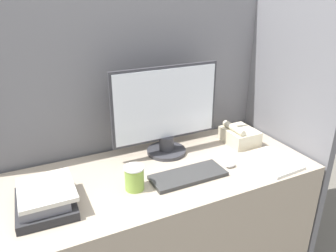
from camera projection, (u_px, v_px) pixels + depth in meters
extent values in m
cube|color=slate|center=(134.00, 137.00, 1.97)|extent=(2.01, 0.04, 1.64)
cube|color=slate|center=(281.00, 133.00, 2.03)|extent=(0.04, 0.74, 1.64)
cube|color=tan|center=(161.00, 232.00, 1.83)|extent=(1.61, 0.68, 0.78)
cylinder|color=#333338|center=(166.00, 151.00, 1.87)|extent=(0.22, 0.22, 0.02)
cylinder|color=#333338|center=(166.00, 143.00, 1.85)|extent=(0.08, 0.08, 0.08)
cube|color=#333338|center=(166.00, 104.00, 1.76)|extent=(0.62, 0.02, 0.41)
cube|color=silver|center=(167.00, 104.00, 1.76)|extent=(0.59, 0.01, 0.39)
cube|color=#333333|center=(188.00, 176.00, 1.62)|extent=(0.38, 0.15, 0.02)
ellipsoid|color=silver|center=(230.00, 165.00, 1.72)|extent=(0.06, 0.04, 0.03)
cylinder|color=#8CB247|center=(134.00, 179.00, 1.52)|extent=(0.09, 0.09, 0.11)
cylinder|color=white|center=(134.00, 168.00, 1.49)|extent=(0.09, 0.09, 0.01)
cube|color=#262628|center=(46.00, 203.00, 1.40)|extent=(0.25, 0.31, 0.04)
cube|color=slate|center=(43.00, 197.00, 1.38)|extent=(0.20, 0.25, 0.04)
cube|color=silver|center=(46.00, 189.00, 1.38)|extent=(0.23, 0.26, 0.02)
cube|color=beige|center=(240.00, 136.00, 1.98)|extent=(0.17, 0.21, 0.09)
cube|color=white|center=(246.00, 130.00, 1.95)|extent=(0.08, 0.09, 0.00)
cylinder|color=beige|center=(234.00, 128.00, 1.93)|extent=(0.04, 0.18, 0.04)
cube|color=white|center=(271.00, 162.00, 1.76)|extent=(0.22, 0.29, 0.02)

